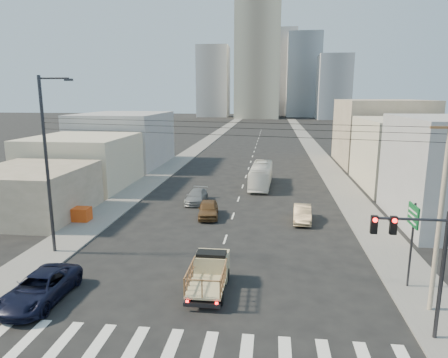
% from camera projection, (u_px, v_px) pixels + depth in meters
% --- Properties ---
extents(ground, '(420.00, 420.00, 0.00)m').
position_uv_depth(ground, '(209.00, 289.00, 22.58)').
color(ground, black).
rests_on(ground, ground).
extents(sidewalk_left, '(3.50, 180.00, 0.12)m').
position_uv_depth(sidewalk_left, '(206.00, 142.00, 91.93)').
color(sidewalk_left, slate).
rests_on(sidewalk_left, ground).
extents(sidewalk_right, '(3.50, 180.00, 0.12)m').
position_uv_depth(sidewalk_right, '(310.00, 144.00, 89.19)').
color(sidewalk_right, slate).
rests_on(sidewalk_right, ground).
extents(crosswalk, '(18.59, 3.80, 0.01)m').
position_uv_depth(crosswalk, '(187.00, 357.00, 16.75)').
color(crosswalk, silver).
rests_on(crosswalk, ground).
extents(lane_dashes, '(0.15, 104.00, 0.01)m').
position_uv_depth(lane_dashes, '(253.00, 154.00, 74.06)').
color(lane_dashes, silver).
rests_on(lane_dashes, ground).
extents(flatbed_pickup, '(1.95, 4.41, 1.90)m').
position_uv_depth(flatbed_pickup, '(209.00, 271.00, 22.30)').
color(flatbed_pickup, tan).
rests_on(flatbed_pickup, ground).
extents(navy_pickup, '(2.50, 5.37, 1.49)m').
position_uv_depth(navy_pickup, '(40.00, 288.00, 21.14)').
color(navy_pickup, black).
rests_on(navy_pickup, ground).
extents(city_bus, '(2.64, 9.72, 2.68)m').
position_uv_depth(city_bus, '(261.00, 175.00, 47.78)').
color(city_bus, white).
rests_on(city_bus, ground).
extents(sedan_brown, '(2.24, 4.48, 1.46)m').
position_uv_depth(sedan_brown, '(208.00, 209.00, 35.75)').
color(sedan_brown, brown).
rests_on(sedan_brown, ground).
extents(sedan_tan, '(1.72, 4.31, 1.40)m').
position_uv_depth(sedan_tan, '(302.00, 214.00, 34.48)').
color(sedan_tan, tan).
rests_on(sedan_tan, ground).
extents(sedan_grey, '(1.91, 4.49, 1.29)m').
position_uv_depth(sedan_grey, '(196.00, 196.00, 40.56)').
color(sedan_grey, gray).
rests_on(sedan_grey, ground).
extents(traffic_signal, '(3.23, 0.35, 6.00)m').
position_uv_depth(traffic_signal, '(419.00, 253.00, 17.19)').
color(traffic_signal, '#2D2D33').
rests_on(traffic_signal, ground).
extents(green_sign, '(0.18, 1.60, 5.00)m').
position_uv_depth(green_sign, '(413.00, 225.00, 21.96)').
color(green_sign, '#2D2D33').
rests_on(green_sign, ground).
extents(utility_pole, '(1.80, 0.24, 10.00)m').
position_uv_depth(utility_pole, '(441.00, 213.00, 19.19)').
color(utility_pole, gray).
rests_on(utility_pole, ground).
extents(streetlamp_left, '(2.36, 0.25, 12.00)m').
position_uv_depth(streetlamp_left, '(48.00, 161.00, 26.46)').
color(streetlamp_left, '#2D2D33').
rests_on(streetlamp_left, ground).
extents(overhead_wires, '(23.01, 5.02, 0.72)m').
position_uv_depth(overhead_wires, '(212.00, 128.00, 22.18)').
color(overhead_wires, black).
rests_on(overhead_wires, ground).
extents(crate_stack, '(1.80, 1.20, 1.14)m').
position_uv_depth(crate_stack, '(80.00, 214.00, 34.40)').
color(crate_stack, '#DA4914').
rests_on(crate_stack, sidewalk_left).
extents(bldg_right_mid, '(11.00, 14.00, 8.00)m').
position_uv_depth(bldg_right_mid, '(410.00, 154.00, 46.67)').
color(bldg_right_mid, beige).
rests_on(bldg_right_mid, ground).
extents(bldg_right_far, '(12.00, 16.00, 10.00)m').
position_uv_depth(bldg_right_far, '(380.00, 133.00, 61.95)').
color(bldg_right_far, gray).
rests_on(bldg_right_far, ground).
extents(bldg_left_near, '(9.00, 10.00, 4.40)m').
position_uv_depth(bldg_left_near, '(32.00, 192.00, 35.88)').
color(bldg_left_near, gray).
rests_on(bldg_left_near, ground).
extents(bldg_left_mid, '(11.00, 12.00, 6.00)m').
position_uv_depth(bldg_left_mid, '(83.00, 161.00, 47.49)').
color(bldg_left_mid, beige).
rests_on(bldg_left_mid, ground).
extents(bldg_left_far, '(12.00, 16.00, 8.00)m').
position_uv_depth(bldg_left_far, '(124.00, 139.00, 61.91)').
color(bldg_left_far, '#98989A').
rests_on(bldg_left_far, ground).
extents(high_rise_tower, '(20.00, 20.00, 60.00)m').
position_uv_depth(high_rise_tower, '(258.00, 52.00, 181.95)').
color(high_rise_tower, gray).
rests_on(high_rise_tower, ground).
extents(midrise_ne, '(16.00, 16.00, 40.00)m').
position_uv_depth(midrise_ne, '(303.00, 75.00, 196.02)').
color(midrise_ne, gray).
rests_on(midrise_ne, ground).
extents(midrise_nw, '(15.00, 15.00, 34.00)m').
position_uv_depth(midrise_nw, '(213.00, 82.00, 196.92)').
color(midrise_nw, gray).
rests_on(midrise_nw, ground).
extents(midrise_back, '(18.00, 18.00, 44.00)m').
position_uv_depth(midrise_back, '(278.00, 73.00, 211.58)').
color(midrise_back, '#98989A').
rests_on(midrise_back, ground).
extents(midrise_east, '(14.00, 14.00, 28.00)m').
position_uv_depth(midrise_east, '(334.00, 87.00, 176.44)').
color(midrise_east, gray).
rests_on(midrise_east, ground).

